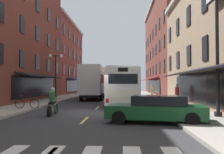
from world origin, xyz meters
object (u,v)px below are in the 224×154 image
Objects in this scene: pedestrian_rear at (177,94)px; transit_bus at (122,86)px; motorcycle_rider at (53,103)px; box_truck at (93,83)px; street_lamp_twin at (56,75)px; sedan_near at (101,91)px; sedan_mid at (156,109)px; bicycle_near at (27,103)px; billboard_sign at (217,4)px; pedestrian_far at (152,91)px.

transit_bus is at bearing -143.20° from pedestrian_rear.
transit_bus is 9.81m from motorcycle_rider.
street_lamp_twin reaches higher than box_truck.
street_lamp_twin is (-2.43, 9.25, 2.03)m from motorcycle_rider.
pedestrian_rear is at bearing -66.83° from sedan_near.
sedan_near is 29.18m from sedan_mid.
sedan_mid is at bearing -55.09° from street_lamp_twin.
street_lamp_twin is (-2.98, -16.96, 2.05)m from sedan_near.
sedan_near is at bearing 100.31° from sedan_mid.
transit_bus is 1.54× the size of box_truck.
box_truck is 12.25m from bicycle_near.
street_lamp_twin is at bearing -99.97° from sedan_near.
motorcycle_rider is (-4.17, -8.83, -0.99)m from transit_bus.
sedan_near reaches higher than bicycle_near.
box_truck is 4.79× the size of pedestrian_rear.
box_truck is 1.67× the size of sedan_mid.
billboard_sign reaches higher than street_lamp_twin.
sedan_near is 2.19× the size of motorcycle_rider.
box_truck is 17.54m from sedan_mid.
motorcycle_rider is at bearing -44.63° from bicycle_near.
sedan_near is (-8.69, 27.29, -5.47)m from billboard_sign.
motorcycle_rider is at bearing -92.76° from box_truck.
box_truck reaches higher than transit_bus.
billboard_sign is 6.64m from sedan_mid.
billboard_sign is 10.78m from motorcycle_rider.
pedestrian_rear is (3.10, 9.27, 0.33)m from sedan_mid.
sedan_mid is (1.60, -11.33, -1.02)m from transit_bus.
box_truck is at bearing 106.90° from sedan_mid.
billboard_sign is at bearing -41.50° from street_lamp_twin.
pedestrian_rear is (11.41, 4.26, 0.51)m from bicycle_near.
bicycle_near is 1.01× the size of pedestrian_rear.
box_truck is 4.76× the size of pedestrian_far.
bicycle_near is 1.01× the size of pedestrian_far.
motorcycle_rider is (-9.24, 1.08, -5.45)m from billboard_sign.
sedan_mid is (-3.47, -1.42, -5.48)m from billboard_sign.
street_lamp_twin reaches higher than transit_bus.
bicycle_near is at bearing -90.95° from street_lamp_twin.
transit_bus reaches higher than sedan_mid.
billboard_sign is at bearing 22.29° from sedan_mid.
sedan_mid is 2.84× the size of bicycle_near.
sedan_near is (-0.14, 11.97, -1.35)m from box_truck.
sedan_near is at bearing 107.67° from billboard_sign.
bicycle_near is 0.37× the size of street_lamp_twin.
pedestrian_far is (3.74, 7.76, -0.68)m from transit_bus.
sedan_mid is 2.86× the size of pedestrian_far.
pedestrian_far reaches higher than sedan_mid.
pedestrian_far is (-1.34, 17.67, -5.14)m from billboard_sign.
pedestrian_far is (2.14, 19.09, 0.34)m from sedan_mid.
billboard_sign is 13.56m from bicycle_near.
transit_bus is (-5.08, 9.91, -4.46)m from billboard_sign.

